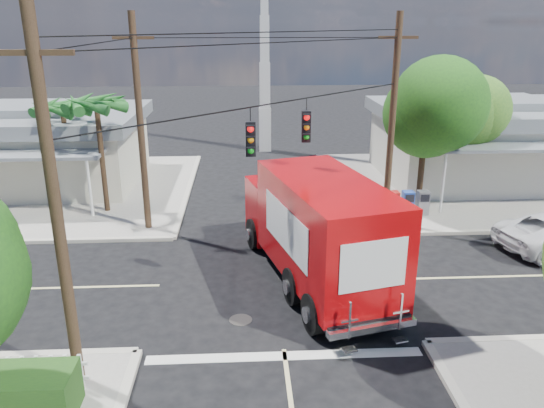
{
  "coord_description": "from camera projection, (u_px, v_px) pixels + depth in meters",
  "views": [
    {
      "loc": [
        -1.02,
        -16.5,
        8.59
      ],
      "look_at": [
        0.0,
        2.0,
        2.2
      ],
      "focal_mm": 35.0,
      "sensor_mm": 36.0,
      "label": 1
    }
  ],
  "objects": [
    {
      "name": "ground",
      "position": [
        275.0,
        282.0,
        18.43
      ],
      "size": [
        120.0,
        120.0,
        0.0
      ],
      "primitive_type": "plane",
      "color": "black",
      "rests_on": "ground"
    },
    {
      "name": "sidewalk_ne",
      "position": [
        460.0,
        185.0,
        29.24
      ],
      "size": [
        14.12,
        14.12,
        0.14
      ],
      "color": "gray",
      "rests_on": "ground"
    },
    {
      "name": "sidewalk_nw",
      "position": [
        58.0,
        191.0,
        28.11
      ],
      "size": [
        14.12,
        14.12,
        0.14
      ],
      "color": "gray",
      "rests_on": "ground"
    },
    {
      "name": "road_markings",
      "position": [
        278.0,
        303.0,
        17.04
      ],
      "size": [
        32.0,
        32.0,
        0.01
      ],
      "color": "beige",
      "rests_on": "ground"
    },
    {
      "name": "building_ne",
      "position": [
        485.0,
        140.0,
        29.62
      ],
      "size": [
        11.8,
        10.2,
        4.5
      ],
      "color": "beige",
      "rests_on": "sidewalk_ne"
    },
    {
      "name": "building_nw",
      "position": [
        42.0,
        145.0,
        28.85
      ],
      "size": [
        10.8,
        10.2,
        4.3
      ],
      "color": "beige",
      "rests_on": "sidewalk_nw"
    },
    {
      "name": "radio_tower",
      "position": [
        265.0,
        68.0,
        35.5
      ],
      "size": [
        0.8,
        0.8,
        17.0
      ],
      "color": "silver",
      "rests_on": "ground"
    },
    {
      "name": "tree_ne_front",
      "position": [
        427.0,
        112.0,
        23.63
      ],
      "size": [
        4.21,
        4.14,
        6.66
      ],
      "color": "#422D1C",
      "rests_on": "sidewalk_ne"
    },
    {
      "name": "tree_ne_back",
      "position": [
        463.0,
        116.0,
        26.03
      ],
      "size": [
        3.77,
        3.66,
        5.82
      ],
      "color": "#422D1C",
      "rests_on": "sidewalk_ne"
    },
    {
      "name": "palm_nw_front",
      "position": [
        96.0,
        106.0,
        23.48
      ],
      "size": [
        3.01,
        3.08,
        5.59
      ],
      "color": "#422D1C",
      "rests_on": "sidewalk_nw"
    },
    {
      "name": "palm_nw_back",
      "position": [
        62.0,
        110.0,
        24.91
      ],
      "size": [
        3.01,
        3.08,
        5.19
      ],
      "color": "#422D1C",
      "rests_on": "sidewalk_nw"
    },
    {
      "name": "utility_poles",
      "position": [
        227.0,
        141.0,
        18.34
      ],
      "size": [
        12.0,
        10.68,
        9.0
      ],
      "color": "#473321",
      "rests_on": "ground"
    },
    {
      "name": "vending_boxes",
      "position": [
        408.0,
        203.0,
        24.4
      ],
      "size": [
        1.9,
        0.5,
        1.1
      ],
      "color": "red",
      "rests_on": "sidewalk_ne"
    },
    {
      "name": "delivery_truck",
      "position": [
        316.0,
        228.0,
        17.93
      ],
      "size": [
        4.74,
        9.28,
        3.86
      ],
      "color": "black",
      "rests_on": "ground"
    }
  ]
}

